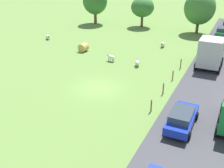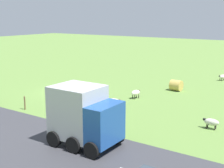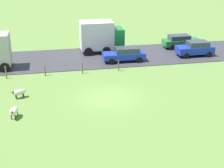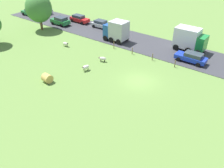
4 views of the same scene
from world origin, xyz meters
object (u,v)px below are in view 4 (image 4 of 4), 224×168
sheep_2 (65,44)px  car_5 (191,57)px  car_1 (30,12)px  car_2 (101,24)px  car_7 (60,21)px  sheep_3 (103,59)px  tree_1 (39,8)px  car_3 (79,19)px  hay_bale_0 (47,78)px  truck_0 (117,31)px  truck_1 (190,39)px  car_0 (43,10)px  sheep_0 (86,67)px

sheep_2 → car_5: size_ratio=0.25×
car_1 → sheep_2: bearing=-110.7°
car_2 → car_7: bearing=114.7°
sheep_3 → tree_1: 19.21m
car_3 → tree_1: bearing=159.1°
hay_bale_0 → truck_0: (16.45, 1.00, 1.36)m
car_2 → car_7: size_ratio=0.98×
truck_1 → sheep_2: bearing=122.4°
car_3 → car_5: car_3 is taller
car_5 → car_1: bearing=89.5°
hay_bale_0 → car_0: (19.92, 25.27, 0.34)m
truck_1 → car_0: (-0.30, 35.99, -1.07)m
hay_bale_0 → truck_0: size_ratio=0.28×
truck_1 → car_1: 36.99m
tree_1 → car_3: size_ratio=1.57×
sheep_3 → tree_1: bearing=78.9°
sheep_0 → car_2: size_ratio=0.29×
tree_1 → car_0: (7.62, 8.85, -3.33)m
truck_0 → car_5: size_ratio=0.89×
sheep_3 → car_2: size_ratio=0.30×
truck_0 → sheep_3: bearing=-158.4°
car_3 → truck_1: bearing=-89.5°
sheep_3 → truck_0: 8.48m
sheep_0 → car_3: bearing=46.0°
sheep_3 → car_1: (8.02, 28.16, 0.35)m
sheep_3 → car_7: 19.25m
sheep_3 → car_3: size_ratio=0.27×
tree_1 → car_5: 29.58m
truck_0 → car_1: 25.10m
car_2 → car_0: bearing=90.8°
sheep_0 → car_5: bearing=-43.9°
sheep_0 → hay_bale_0: bearing=159.5°
hay_bale_0 → car_1: size_ratio=0.25×
car_5 → sheep_3: bearing=125.9°
sheep_0 → sheep_3: 3.51m
truck_0 → car_7: bearing=90.0°
sheep_0 → car_3: size_ratio=0.27×
sheep_2 → truck_1: bearing=-57.6°
car_2 → hay_bale_0: bearing=-159.6°
car_3 → sheep_3: bearing=-126.1°
hay_bale_0 → tree_1: bearing=53.2°
sheep_2 → car_7: (7.15, 9.04, 0.43)m
hay_bale_0 → truck_0: bearing=3.5°
sheep_3 → truck_1: truck_1 is taller
car_5 → car_0: bearing=84.6°
truck_0 → car_2: bearing=60.3°
car_1 → car_7: car_7 is taller
sheep_2 → truck_1: 20.44m
sheep_3 → car_2: (11.48, 9.57, 0.33)m
sheep_2 → truck_0: (7.14, -5.49, 1.42)m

